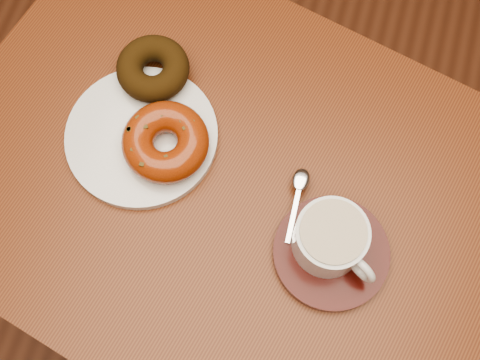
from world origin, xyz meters
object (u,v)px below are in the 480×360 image
(saucer, at_px, (331,253))
(cafe_table, at_px, (228,206))
(donut_plate, at_px, (142,136))
(coffee_cup, at_px, (331,239))

(saucer, bearing_deg, cafe_table, 159.35)
(donut_plate, height_order, coffee_cup, coffee_cup)
(donut_plate, height_order, saucer, saucer)
(donut_plate, xyz_separation_m, saucer, (0.29, -0.09, 0.00))
(saucer, height_order, coffee_cup, coffee_cup)
(cafe_table, relative_size, saucer, 6.11)
(cafe_table, bearing_deg, coffee_cup, -5.01)
(cafe_table, relative_size, donut_plate, 4.35)
(cafe_table, distance_m, donut_plate, 0.19)
(saucer, bearing_deg, donut_plate, 162.88)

